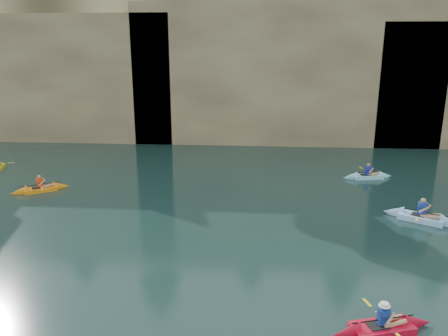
{
  "coord_description": "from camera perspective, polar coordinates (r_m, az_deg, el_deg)",
  "views": [
    {
      "loc": [
        -0.15,
        -12.77,
        7.65
      ],
      "look_at": [
        -1.43,
        3.92,
        3.0
      ],
      "focal_mm": 35.0,
      "sensor_mm": 36.0,
      "label": 1
    }
  ],
  "objects": [
    {
      "name": "kayaker_ltblue_mid",
      "position": [
        27.69,
        18.24,
        -1.0
      ],
      "size": [
        3.14,
        2.27,
        1.16
      ],
      "rotation": [
        0.0,
        0.0,
        0.21
      ],
      "color": "#95E1FA",
      "rests_on": "ground"
    },
    {
      "name": "main_kayaker",
      "position": [
        13.6,
        19.94,
        -18.97
      ],
      "size": [
        3.12,
        2.03,
        1.13
      ],
      "rotation": [
        0.0,
        0.0,
        0.29
      ],
      "color": "red",
      "rests_on": "ground"
    },
    {
      "name": "sea_cave_center",
      "position": [
        35.45,
        -1.92,
        5.69
      ],
      "size": [
        3.5,
        1.0,
        3.2
      ],
      "primitive_type": "cube",
      "color": "black",
      "rests_on": "ground"
    },
    {
      "name": "ground",
      "position": [
        14.89,
        4.5,
        -15.45
      ],
      "size": [
        160.0,
        160.0,
        0.0
      ],
      "primitive_type": "plane",
      "color": "black",
      "rests_on": "ground"
    },
    {
      "name": "cliff",
      "position": [
        42.8,
        4.71,
        13.27
      ],
      "size": [
        70.0,
        16.0,
        12.0
      ],
      "primitive_type": "cube",
      "color": "tan",
      "rests_on": "ground"
    },
    {
      "name": "cliff_slab_west",
      "position": [
        40.63,
        -25.34,
        10.73
      ],
      "size": [
        26.0,
        2.4,
        10.56
      ],
      "primitive_type": "cube",
      "color": "tan",
      "rests_on": "ground"
    },
    {
      "name": "kayaker_ltblue_near",
      "position": [
        21.91,
        24.37,
        -5.9
      ],
      "size": [
        3.35,
        2.43,
        1.35
      ],
      "rotation": [
        0.0,
        0.0,
        -0.53
      ],
      "color": "#98CDFF",
      "rests_on": "ground"
    },
    {
      "name": "cliff_slab_center",
      "position": [
        35.49,
        8.03,
        12.23
      ],
      "size": [
        24.0,
        2.4,
        11.4
      ],
      "primitive_type": "cube",
      "color": "tan",
      "rests_on": "ground"
    },
    {
      "name": "sea_cave_east",
      "position": [
        36.57,
        20.56,
        6.05
      ],
      "size": [
        5.0,
        1.0,
        4.5
      ],
      "primitive_type": "cube",
      "color": "black",
      "rests_on": "ground"
    },
    {
      "name": "sea_cave_west",
      "position": [
        39.45,
        -22.71,
        6.1
      ],
      "size": [
        4.5,
        1.0,
        4.0
      ],
      "primitive_type": "cube",
      "color": "black",
      "rests_on": "ground"
    },
    {
      "name": "kayaker_orange",
      "position": [
        25.99,
        -22.84,
        -2.52
      ],
      "size": [
        2.93,
        2.21,
        1.15
      ],
      "rotation": [
        0.0,
        0.0,
        0.57
      ],
      "color": "orange",
      "rests_on": "ground"
    }
  ]
}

